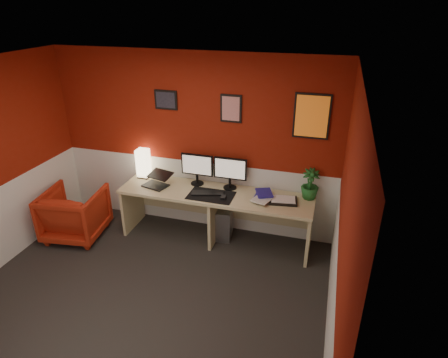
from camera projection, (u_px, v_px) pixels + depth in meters
ground at (143, 301)px, 4.31m from camera, size 4.00×3.50×0.01m
ceiling at (116, 74)px, 3.24m from camera, size 4.00×3.50×0.01m
wall_back at (193, 144)px, 5.29m from camera, size 4.00×0.01×2.50m
wall_right at (342, 236)px, 3.26m from camera, size 0.01×3.50×2.50m
wainscot_back at (195, 193)px, 5.61m from camera, size 4.00×0.01×1.00m
wainscot_right at (331, 303)px, 3.59m from camera, size 0.01×3.50×1.00m
desk at (216, 217)px, 5.26m from camera, size 2.60×0.65×0.73m
shoji_lamp at (143, 164)px, 5.49m from camera, size 0.16×0.16×0.40m
laptop at (155, 179)px, 5.25m from camera, size 0.38×0.31×0.22m
monitor_left at (197, 165)px, 5.23m from camera, size 0.45×0.06×0.58m
monitor_right at (230, 169)px, 5.11m from camera, size 0.45×0.06×0.58m
desk_mat at (211, 195)px, 5.04m from camera, size 0.60×0.38×0.01m
keyboard at (208, 193)px, 5.08m from camera, size 0.44×0.24×0.02m
mouse at (223, 197)px, 4.95m from camera, size 0.07×0.11×0.03m
book_bottom at (254, 196)px, 4.99m from camera, size 0.22×0.29×0.03m
book_middle at (256, 196)px, 4.94m from camera, size 0.30×0.35×0.02m
book_top at (257, 193)px, 4.96m from camera, size 0.28×0.32×0.03m
zen_tray at (283, 201)px, 4.88m from camera, size 0.38×0.30×0.03m
potted_plant at (310, 184)px, 4.89m from camera, size 0.27×0.27×0.40m
pc_tower at (225, 221)px, 5.43m from camera, size 0.26×0.47×0.45m
armchair at (75, 213)px, 5.36m from camera, size 0.85×0.87×0.71m
art_left at (166, 100)px, 5.11m from camera, size 0.32×0.02×0.26m
art_center at (231, 108)px, 4.91m from camera, size 0.28×0.02×0.36m
art_right at (312, 116)px, 4.65m from camera, size 0.44×0.02×0.56m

